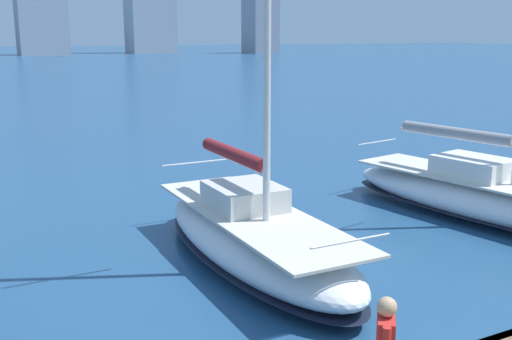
% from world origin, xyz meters
% --- Properties ---
extents(sailboat_grey, '(4.01, 9.57, 12.68)m').
position_xyz_m(sailboat_grey, '(-6.65, -7.04, 0.69)').
color(sailboat_grey, white).
rests_on(sailboat_grey, ground).
extents(sailboat_maroon, '(2.58, 8.00, 11.65)m').
position_xyz_m(sailboat_maroon, '(0.74, -7.15, 0.70)').
color(sailboat_maroon, white).
rests_on(sailboat_maroon, ground).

